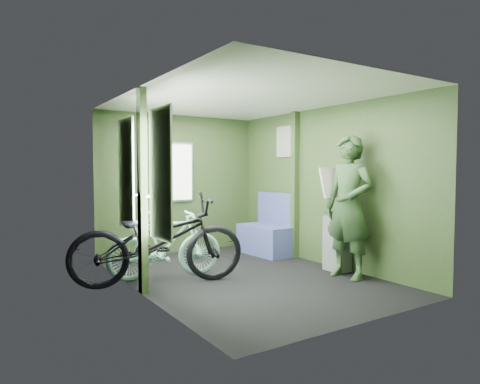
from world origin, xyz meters
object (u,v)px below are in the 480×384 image
object	(u,v)px
bicycle_mint	(166,279)
passenger	(349,207)
bench_seat	(267,236)
bicycle_black	(159,285)
waste_box	(337,242)

from	to	relation	value
bicycle_mint	passenger	distance (m)	2.51
bench_seat	bicycle_black	bearing A→B (deg)	-163.17
bicycle_mint	waste_box	xyz separation A→B (m)	(2.16, -0.85, 0.40)
bicycle_mint	bench_seat	bearing A→B (deg)	-64.00
bicycle_black	waste_box	bearing A→B (deg)	-89.94
bicycle_mint	bench_seat	xyz separation A→B (m)	(2.05, 0.61, 0.30)
bicycle_mint	waste_box	size ratio (longest dim) A/B	1.85
bicycle_black	passenger	size ratio (longest dim) A/B	1.13
passenger	waste_box	size ratio (longest dim) A/B	2.30
bicycle_mint	bench_seat	distance (m)	2.16
bicycle_black	bicycle_mint	distance (m)	0.31
waste_box	bicycle_mint	bearing A→B (deg)	158.47
passenger	bicycle_black	bearing A→B (deg)	-121.41
waste_box	bench_seat	xyz separation A→B (m)	(-0.11, 1.46, -0.10)
bicycle_mint	waste_box	world-z (taller)	waste_box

